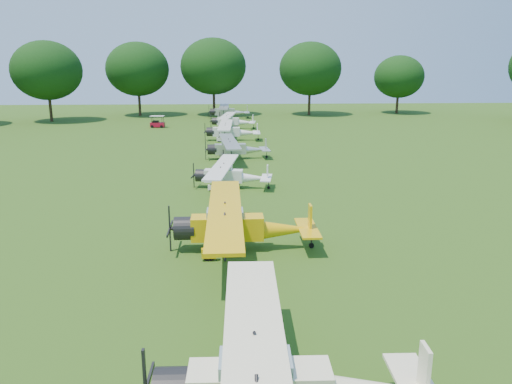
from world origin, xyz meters
TOP-DOWN VIEW (x-y plane):
  - ground at (0.00, 0.00)m, footprint 160.00×160.00m
  - tree_belt at (3.57, 0.16)m, footprint 137.36×130.27m
  - aircraft_1 at (1.67, -19.62)m, footprint 7.30×11.60m
  - aircraft_2 at (0.85, -7.25)m, footprint 7.25×11.51m
  - aircraft_3 at (0.42, 5.06)m, footprint 5.81×9.22m
  - aircraft_4 at (0.98, 16.33)m, footprint 6.12×9.74m
  - aircraft_5 at (0.59, 27.80)m, footprint 6.52×10.37m
  - aircraft_6 at (0.74, 38.62)m, footprint 6.28×9.96m
  - aircraft_7 at (0.21, 51.49)m, footprint 6.65×10.55m
  - golf_cart at (-9.60, 40.24)m, footprint 2.02×1.36m

SIDE VIEW (x-z plane):
  - ground at x=0.00m, z-range 0.00..0.00m
  - golf_cart at x=-9.60m, z-range -0.27..1.36m
  - aircraft_3 at x=0.42m, z-range 0.15..1.96m
  - aircraft_4 at x=0.98m, z-range 0.16..2.08m
  - aircraft_6 at x=0.74m, z-range 0.17..2.12m
  - aircraft_5 at x=0.59m, z-range 0.17..2.22m
  - aircraft_7 at x=0.21m, z-range 0.18..2.26m
  - aircraft_2 at x=0.85m, z-range 0.19..2.47m
  - aircraft_1 at x=1.67m, z-range 0.19..2.48m
  - tree_belt at x=3.57m, z-range 0.77..15.29m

